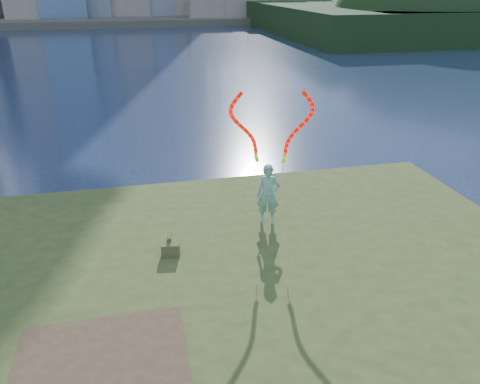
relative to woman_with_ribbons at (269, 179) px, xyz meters
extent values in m
plane|color=#1A2842|center=(-2.37, -1.68, -2.19)|extent=(320.00, 320.00, 0.00)
cube|color=#39491A|center=(-2.37, -4.18, -2.04)|extent=(20.00, 18.00, 0.30)
cube|color=#39491A|center=(-2.37, -3.88, -1.79)|extent=(17.00, 15.00, 0.30)
cube|color=#39491A|center=(-2.37, -3.68, -1.54)|extent=(14.00, 12.00, 0.30)
cube|color=#47331E|center=(-4.57, -4.88, -1.38)|extent=(3.20, 3.00, 0.02)
cube|color=#4D4838|center=(-2.37, 93.32, -1.59)|extent=(320.00, 40.00, 1.20)
imported|color=#22774A|center=(-0.02, -0.02, -0.49)|extent=(0.77, 0.64, 1.81)
cylinder|color=black|center=(-0.29, 0.21, 0.32)|extent=(0.02, 0.02, 0.30)
cylinder|color=black|center=(0.39, -0.05, 0.32)|extent=(0.02, 0.02, 0.30)
cube|color=#4B4B25|center=(-2.95, -1.17, -1.23)|extent=(0.51, 0.37, 0.33)
cylinder|color=#4B4B25|center=(-2.95, -0.95, -1.00)|extent=(0.15, 0.32, 0.11)
camera|label=1|loc=(-3.49, -11.75, 5.13)|focal=35.00mm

